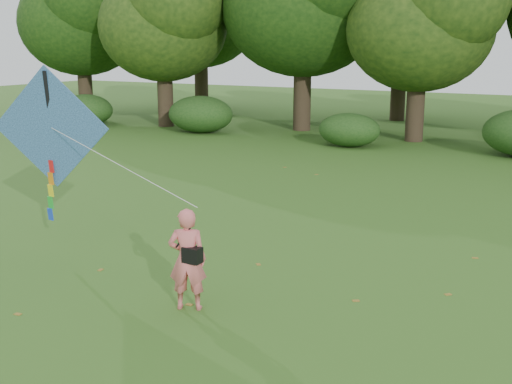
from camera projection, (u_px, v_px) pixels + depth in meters
The scene contains 6 objects.
ground at pixel (213, 303), 10.86m from camera, with size 100.00×100.00×0.00m, color #265114.
man_kite_flyer at pixel (187, 259), 10.46m from camera, with size 0.63×0.41×1.71m, color #DE6968.
crossbody_bag at pixel (192, 254), 10.35m from camera, with size 0.43×0.20×0.70m.
flying_kite at pixel (51, 130), 12.99m from camera, with size 5.56×1.63×3.24m.
shrub_band at pixel (430, 130), 26.05m from camera, with size 39.15×3.22×1.88m.
fallen_leaves at pixel (250, 247), 13.87m from camera, with size 9.10×13.59×0.01m.
Camera 1 is at (5.51, -8.56, 4.29)m, focal length 45.00 mm.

